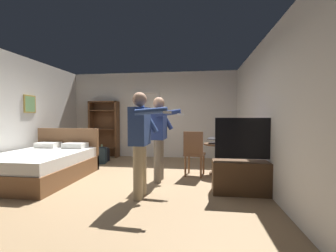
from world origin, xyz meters
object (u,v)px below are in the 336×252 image
(tv_flatscreen, at_px, (250,172))
(bed, at_px, (43,165))
(laptop, at_px, (216,141))
(person_striped_shirt, at_px, (159,132))
(side_table, at_px, (218,153))
(person_blue_shirt, at_px, (140,136))
(bottle_on_table, at_px, (225,139))
(wooden_chair, at_px, (194,152))
(suitcase_dark, at_px, (98,155))
(suitcase_small, at_px, (100,155))
(bookshelf, at_px, (105,127))

(tv_flatscreen, bearing_deg, bed, 175.05)
(laptop, distance_m, person_striped_shirt, 1.37)
(bed, relative_size, side_table, 2.94)
(person_blue_shirt, bearing_deg, bottle_on_table, 45.57)
(laptop, relative_size, person_striped_shirt, 0.25)
(wooden_chair, distance_m, suitcase_dark, 2.89)
(person_striped_shirt, height_order, suitcase_small, person_striped_shirt)
(bookshelf, bearing_deg, bottle_on_table, -27.07)
(suitcase_small, bearing_deg, person_striped_shirt, -28.52)
(person_striped_shirt, bearing_deg, side_table, 29.30)
(laptop, bearing_deg, side_table, 41.75)
(person_striped_shirt, xyz_separation_m, suitcase_dark, (-2.00, 1.44, -0.77))
(person_blue_shirt, bearing_deg, side_table, 49.77)
(wooden_chair, bearing_deg, person_blue_shirt, -121.30)
(bookshelf, relative_size, tv_flatscreen, 1.40)
(wooden_chair, bearing_deg, bookshelf, 145.54)
(wooden_chair, height_order, suitcase_dark, wooden_chair)
(bookshelf, distance_m, wooden_chair, 3.59)
(side_table, height_order, wooden_chair, wooden_chair)
(laptop, distance_m, wooden_chair, 0.57)
(person_blue_shirt, distance_m, suitcase_dark, 3.11)
(tv_flatscreen, distance_m, wooden_chair, 1.40)
(person_blue_shirt, bearing_deg, bookshelf, 121.80)
(wooden_chair, xyz_separation_m, suitcase_dark, (-2.69, 1.00, -0.32))
(tv_flatscreen, xyz_separation_m, suitcase_small, (-3.71, 2.24, -0.18))
(side_table, bearing_deg, laptop, -138.25)
(wooden_chair, bearing_deg, tv_flatscreen, -45.97)
(laptop, distance_m, suitcase_dark, 3.33)
(bed, bearing_deg, laptop, 13.20)
(suitcase_small, bearing_deg, side_table, -6.07)
(bookshelf, distance_m, suitcase_dark, 1.29)
(suitcase_dark, bearing_deg, wooden_chair, -31.35)
(tv_flatscreen, relative_size, person_blue_shirt, 0.76)
(bottle_on_table, xyz_separation_m, suitcase_dark, (-3.37, 0.83, -0.60))
(person_blue_shirt, bearing_deg, tv_flatscreen, 11.91)
(bottle_on_table, bearing_deg, suitcase_dark, 166.17)
(suitcase_dark, relative_size, suitcase_small, 0.96)
(wooden_chair, height_order, person_striped_shirt, person_striped_shirt)
(tv_flatscreen, relative_size, person_striped_shirt, 0.76)
(bookshelf, relative_size, side_table, 2.58)
(person_blue_shirt, relative_size, suitcase_dark, 3.78)
(wooden_chair, xyz_separation_m, person_blue_shirt, (-0.84, -1.38, 0.44))
(bookshelf, height_order, side_table, bookshelf)
(person_blue_shirt, xyz_separation_m, suitcase_small, (-1.92, 2.62, -0.79))
(bookshelf, distance_m, person_blue_shirt, 3.99)
(bookshelf, xyz_separation_m, laptop, (3.43, -1.81, -0.22))
(bookshelf, bearing_deg, side_table, -26.96)
(side_table, height_order, suitcase_dark, side_table)
(side_table, bearing_deg, bookshelf, 153.04)
(tv_flatscreen, distance_m, person_blue_shirt, 1.94)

